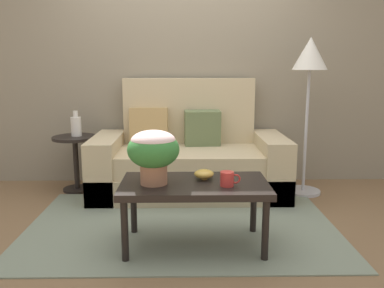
% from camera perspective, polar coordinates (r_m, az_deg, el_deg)
% --- Properties ---
extents(ground_plane, '(14.00, 14.00, 0.00)m').
position_cam_1_polar(ground_plane, '(3.38, -1.49, -11.09)').
color(ground_plane, brown).
extents(wall_back, '(6.40, 0.12, 2.83)m').
position_cam_1_polar(wall_back, '(4.45, -1.43, 12.89)').
color(wall_back, gray).
rests_on(wall_back, ground).
extents(area_rug, '(2.45, 1.61, 0.01)m').
position_cam_1_polar(area_rug, '(3.31, -1.50, -11.48)').
color(area_rug, gray).
rests_on(area_rug, ground).
extents(couch, '(1.91, 0.90, 1.15)m').
position_cam_1_polar(couch, '(4.08, -0.45, -2.40)').
color(couch, tan).
rests_on(couch, ground).
extents(coffee_table, '(1.03, 0.57, 0.47)m').
position_cam_1_polar(coffee_table, '(2.83, 0.35, -6.50)').
color(coffee_table, black).
rests_on(coffee_table, ground).
extents(side_table, '(0.45, 0.45, 0.57)m').
position_cam_1_polar(side_table, '(4.27, -16.22, -1.27)').
color(side_table, black).
rests_on(side_table, ground).
extents(floor_lamp, '(0.35, 0.35, 1.55)m').
position_cam_1_polar(floor_lamp, '(4.08, 16.36, 10.18)').
color(floor_lamp, '#B2B2B7').
rests_on(floor_lamp, ground).
extents(potted_plant, '(0.36, 0.36, 0.37)m').
position_cam_1_polar(potted_plant, '(2.73, -5.51, -0.83)').
color(potted_plant, '#A36B4C').
rests_on(potted_plant, coffee_table).
extents(coffee_mug, '(0.14, 0.09, 0.10)m').
position_cam_1_polar(coffee_mug, '(2.73, 5.07, -4.96)').
color(coffee_mug, red).
rests_on(coffee_mug, coffee_table).
extents(snack_bowl, '(0.14, 0.14, 0.07)m').
position_cam_1_polar(snack_bowl, '(2.88, 1.71, -4.29)').
color(snack_bowl, gold).
rests_on(snack_bowl, coffee_table).
extents(table_vase, '(0.10, 0.10, 0.26)m').
position_cam_1_polar(table_vase, '(4.24, -16.16, 2.51)').
color(table_vase, silver).
rests_on(table_vase, side_table).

